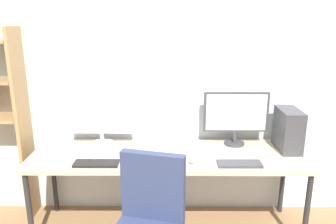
{
  "coord_description": "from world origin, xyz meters",
  "views": [
    {
      "loc": [
        0.02,
        -2.02,
        1.85
      ],
      "look_at": [
        0.0,
        0.65,
        1.09
      ],
      "focal_mm": 35.63,
      "sensor_mm": 36.0,
      "label": 1
    }
  ],
  "objects_px": {
    "desk": "(168,159)",
    "monitor_right": "(236,115)",
    "laptop_closed": "(147,157)",
    "coffee_mug": "(95,152)",
    "pc_tower": "(288,130)",
    "monitor_left": "(101,115)",
    "keyboard_right": "(239,164)",
    "computer_mouse": "(191,160)",
    "keyboard_left": "(96,163)"
  },
  "relations": [
    {
      "from": "keyboard_left",
      "to": "pc_tower",
      "type": "bearing_deg",
      "value": 11.69
    },
    {
      "from": "keyboard_left",
      "to": "computer_mouse",
      "type": "bearing_deg",
      "value": 4.09
    },
    {
      "from": "monitor_right",
      "to": "pc_tower",
      "type": "bearing_deg",
      "value": -14.47
    },
    {
      "from": "monitor_right",
      "to": "computer_mouse",
      "type": "xyz_separation_m",
      "value": [
        -0.41,
        -0.39,
        -0.26
      ]
    },
    {
      "from": "monitor_left",
      "to": "desk",
      "type": "bearing_deg",
      "value": -19.49
    },
    {
      "from": "desk",
      "to": "monitor_right",
      "type": "height_order",
      "value": "monitor_right"
    },
    {
      "from": "monitor_right",
      "to": "coffee_mug",
      "type": "height_order",
      "value": "monitor_right"
    },
    {
      "from": "pc_tower",
      "to": "coffee_mug",
      "type": "xyz_separation_m",
      "value": [
        -1.64,
        -0.19,
        -0.13
      ]
    },
    {
      "from": "keyboard_left",
      "to": "coffee_mug",
      "type": "relative_size",
      "value": 3.3
    },
    {
      "from": "monitor_right",
      "to": "coffee_mug",
      "type": "distance_m",
      "value": 1.26
    },
    {
      "from": "desk",
      "to": "laptop_closed",
      "type": "height_order",
      "value": "laptop_closed"
    },
    {
      "from": "pc_tower",
      "to": "computer_mouse",
      "type": "xyz_separation_m",
      "value": [
        -0.85,
        -0.28,
        -0.16
      ]
    },
    {
      "from": "computer_mouse",
      "to": "coffee_mug",
      "type": "relative_size",
      "value": 0.91
    },
    {
      "from": "monitor_left",
      "to": "computer_mouse",
      "type": "xyz_separation_m",
      "value": [
        0.79,
        -0.39,
        -0.25
      ]
    },
    {
      "from": "monitor_left",
      "to": "computer_mouse",
      "type": "bearing_deg",
      "value": -26.3
    },
    {
      "from": "pc_tower",
      "to": "desk",
      "type": "bearing_deg",
      "value": -174.48
    },
    {
      "from": "keyboard_right",
      "to": "coffee_mug",
      "type": "relative_size",
      "value": 3.25
    },
    {
      "from": "pc_tower",
      "to": "computer_mouse",
      "type": "bearing_deg",
      "value": -161.94
    },
    {
      "from": "desk",
      "to": "monitor_left",
      "type": "xyz_separation_m",
      "value": [
        -0.6,
        0.21,
        0.32
      ]
    },
    {
      "from": "pc_tower",
      "to": "keyboard_right",
      "type": "bearing_deg",
      "value": -145.23
    },
    {
      "from": "laptop_closed",
      "to": "computer_mouse",
      "type": "bearing_deg",
      "value": -24.25
    },
    {
      "from": "computer_mouse",
      "to": "desk",
      "type": "bearing_deg",
      "value": 136.62
    },
    {
      "from": "monitor_left",
      "to": "keyboard_left",
      "type": "distance_m",
      "value": 0.51
    },
    {
      "from": "monitor_right",
      "to": "computer_mouse",
      "type": "relative_size",
      "value": 5.97
    },
    {
      "from": "monitor_right",
      "to": "keyboard_right",
      "type": "relative_size",
      "value": 1.66
    },
    {
      "from": "desk",
      "to": "pc_tower",
      "type": "bearing_deg",
      "value": 5.52
    },
    {
      "from": "monitor_left",
      "to": "keyboard_left",
      "type": "relative_size",
      "value": 1.59
    },
    {
      "from": "keyboard_left",
      "to": "desk",
      "type": "bearing_deg",
      "value": 22.33
    },
    {
      "from": "desk",
      "to": "laptop_closed",
      "type": "bearing_deg",
      "value": -148.3
    },
    {
      "from": "coffee_mug",
      "to": "keyboard_right",
      "type": "bearing_deg",
      "value": -6.89
    },
    {
      "from": "monitor_left",
      "to": "computer_mouse",
      "type": "distance_m",
      "value": 0.91
    },
    {
      "from": "keyboard_right",
      "to": "pc_tower",
      "type": "bearing_deg",
      "value": 34.77
    },
    {
      "from": "pc_tower",
      "to": "laptop_closed",
      "type": "relative_size",
      "value": 1.12
    },
    {
      "from": "desk",
      "to": "keyboard_right",
      "type": "relative_size",
      "value": 6.71
    },
    {
      "from": "desk",
      "to": "monitor_right",
      "type": "relative_size",
      "value": 4.03
    },
    {
      "from": "keyboard_left",
      "to": "coffee_mug",
      "type": "xyz_separation_m",
      "value": [
        -0.04,
        0.14,
        0.04
      ]
    },
    {
      "from": "laptop_closed",
      "to": "coffee_mug",
      "type": "xyz_separation_m",
      "value": [
        -0.43,
        0.02,
        0.03
      ]
    },
    {
      "from": "pc_tower",
      "to": "keyboard_left",
      "type": "bearing_deg",
      "value": -168.31
    },
    {
      "from": "computer_mouse",
      "to": "coffee_mug",
      "type": "height_order",
      "value": "coffee_mug"
    },
    {
      "from": "desk",
      "to": "keyboard_right",
      "type": "distance_m",
      "value": 0.61
    },
    {
      "from": "monitor_left",
      "to": "keyboard_right",
      "type": "relative_size",
      "value": 1.62
    },
    {
      "from": "pc_tower",
      "to": "coffee_mug",
      "type": "distance_m",
      "value": 1.65
    },
    {
      "from": "keyboard_right",
      "to": "keyboard_left",
      "type": "bearing_deg",
      "value": 180.0
    },
    {
      "from": "desk",
      "to": "coffee_mug",
      "type": "relative_size",
      "value": 21.8
    },
    {
      "from": "monitor_right",
      "to": "keyboard_right",
      "type": "distance_m",
      "value": 0.52
    },
    {
      "from": "monitor_right",
      "to": "keyboard_left",
      "type": "relative_size",
      "value": 1.64
    },
    {
      "from": "monitor_left",
      "to": "computer_mouse",
      "type": "relative_size",
      "value": 5.8
    },
    {
      "from": "monitor_left",
      "to": "monitor_right",
      "type": "relative_size",
      "value": 0.97
    },
    {
      "from": "monitor_left",
      "to": "coffee_mug",
      "type": "bearing_deg",
      "value": -90.32
    },
    {
      "from": "computer_mouse",
      "to": "monitor_right",
      "type": "bearing_deg",
      "value": 43.27
    }
  ]
}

